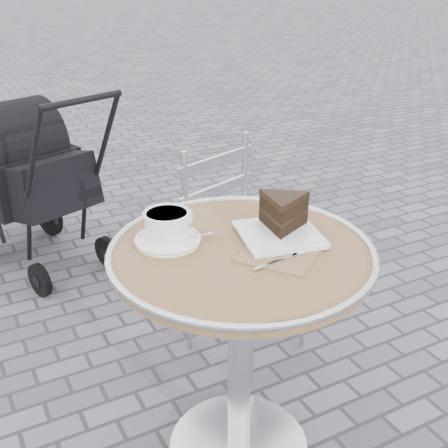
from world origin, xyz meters
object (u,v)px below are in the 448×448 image
cafe_table (241,301)px  bistro_chair (230,227)px  cake_plate_set (282,217)px  baby_stroller (29,184)px  cappuccino_set (168,229)px

cafe_table → bistro_chair: (0.25, 0.53, -0.05)m
cafe_table → cake_plate_set: bearing=10.7°
cafe_table → cake_plate_set: cake_plate_set is taller
bistro_chair → baby_stroller: bearing=98.3°
cafe_table → cappuccino_set: (-0.16, 0.13, 0.20)m
baby_stroller → cappuccino_set: bearing=-103.8°
cappuccino_set → bistro_chair: (0.41, 0.40, -0.25)m
cappuccino_set → baby_stroller: size_ratio=0.21×
cappuccino_set → baby_stroller: 1.52m
cake_plate_set → bistro_chair: size_ratio=0.40×
baby_stroller → cafe_table: bearing=-98.8°
cake_plate_set → cappuccino_set: bearing=174.2°
cafe_table → bistro_chair: bistro_chair is taller
cappuccino_set → cake_plate_set: 0.32m
cappuccino_set → bistro_chair: bistro_chair is taller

